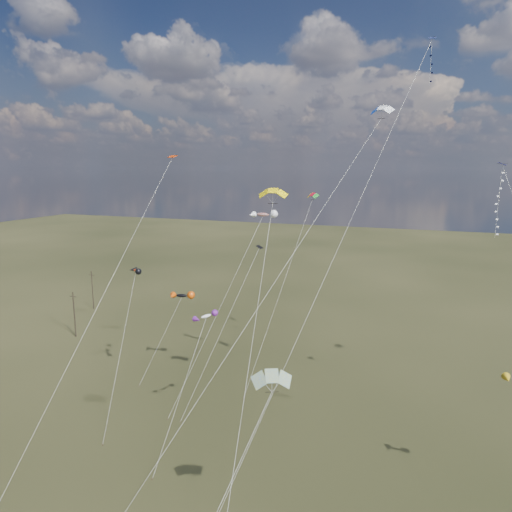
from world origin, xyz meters
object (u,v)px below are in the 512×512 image
(utility_pole_near, at_px, (74,314))
(novelty_black_orange, at_px, (181,296))
(parafoil_yellow, at_px, (273,192))
(utility_pole_far, at_px, (92,290))

(utility_pole_near, height_order, novelty_black_orange, novelty_black_orange)
(parafoil_yellow, bearing_deg, utility_pole_near, 159.79)
(utility_pole_near, xyz_separation_m, novelty_black_orange, (24.59, -5.79, 7.28))
(utility_pole_far, relative_size, novelty_black_orange, 0.67)
(utility_pole_near, distance_m, parafoil_yellow, 49.02)
(utility_pole_near, height_order, parafoil_yellow, parafoil_yellow)
(utility_pole_near, height_order, utility_pole_far, same)
(utility_pole_far, height_order, parafoil_yellow, parafoil_yellow)
(parafoil_yellow, height_order, novelty_black_orange, parafoil_yellow)
(utility_pole_far, distance_m, parafoil_yellow, 61.17)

